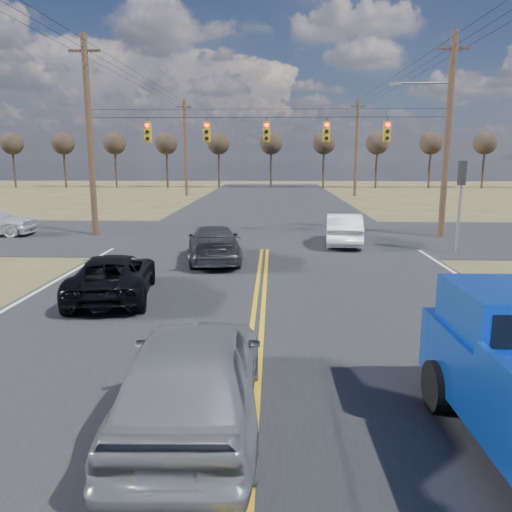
{
  "coord_description": "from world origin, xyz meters",
  "views": [
    {
      "loc": [
        0.38,
        -7.74,
        4.03
      ],
      "look_at": [
        -0.07,
        5.04,
        1.5
      ],
      "focal_mm": 35.0,
      "sensor_mm": 36.0,
      "label": 1
    }
  ],
  "objects_px": {
    "silver_suv": "(194,373)",
    "black_suv": "(113,276)",
    "white_car_queue": "(344,229)",
    "dgrey_car_queue": "(214,244)"
  },
  "relations": [
    {
      "from": "silver_suv",
      "to": "black_suv",
      "type": "relative_size",
      "value": 1.07
    },
    {
      "from": "white_car_queue",
      "to": "silver_suv",
      "type": "bearing_deg",
      "value": 80.4
    },
    {
      "from": "silver_suv",
      "to": "white_car_queue",
      "type": "bearing_deg",
      "value": -107.13
    },
    {
      "from": "white_car_queue",
      "to": "dgrey_car_queue",
      "type": "relative_size",
      "value": 0.92
    },
    {
      "from": "silver_suv",
      "to": "black_suv",
      "type": "distance_m",
      "value": 7.8
    },
    {
      "from": "silver_suv",
      "to": "dgrey_car_queue",
      "type": "height_order",
      "value": "silver_suv"
    },
    {
      "from": "silver_suv",
      "to": "black_suv",
      "type": "height_order",
      "value": "silver_suv"
    },
    {
      "from": "black_suv",
      "to": "silver_suv",
      "type": "bearing_deg",
      "value": 107.52
    },
    {
      "from": "silver_suv",
      "to": "dgrey_car_queue",
      "type": "bearing_deg",
      "value": -86.39
    },
    {
      "from": "black_suv",
      "to": "white_car_queue",
      "type": "relative_size",
      "value": 1.03
    }
  ]
}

